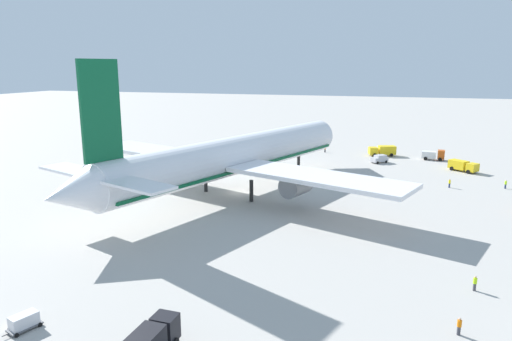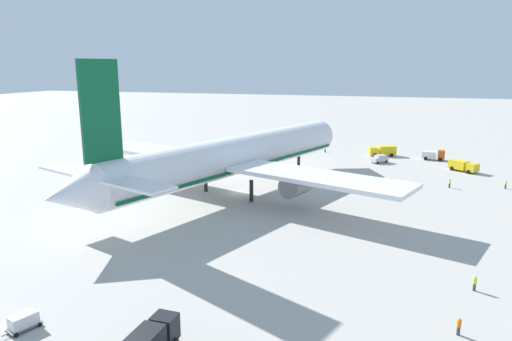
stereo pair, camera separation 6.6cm
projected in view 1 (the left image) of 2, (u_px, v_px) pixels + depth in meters
ground_plane at (238, 193)px, 88.27m from camera, size 600.00×600.00×0.00m
airliner at (234, 157)px, 85.71m from camera, size 72.43×66.87×24.53m
service_truck_0 at (434, 155)px, 118.90m from camera, size 2.88×5.59×2.62m
service_truck_2 at (383, 150)px, 124.28m from camera, size 4.41×7.41×2.70m
service_truck_4 at (463, 166)px, 105.92m from camera, size 5.92×6.51×2.38m
service_van at (380, 159)px, 115.40m from camera, size 4.41×4.33×1.97m
baggage_cart_0 at (24, 321)px, 42.32m from camera, size 3.50×2.32×1.51m
ground_worker_0 at (459, 326)px, 41.46m from camera, size 0.56×0.56×1.68m
ground_worker_1 at (450, 183)px, 91.80m from camera, size 0.55×0.55×1.75m
ground_worker_2 at (325, 149)px, 129.52m from camera, size 0.47×0.47×1.69m
ground_worker_3 at (506, 184)px, 91.05m from camera, size 0.53×0.53×1.77m
ground_worker_5 at (475, 283)px, 49.64m from camera, size 0.56×0.56×1.69m
traffic_cone_1 at (180, 154)px, 125.96m from camera, size 0.36×0.36×0.55m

